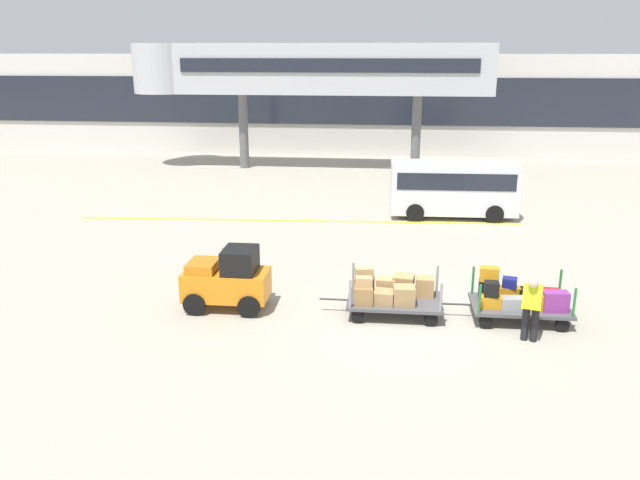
{
  "coord_description": "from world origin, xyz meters",
  "views": [
    {
      "loc": [
        -0.45,
        -14.68,
        6.26
      ],
      "look_at": [
        -2.4,
        2.94,
        1.01
      ],
      "focal_mm": 35.99,
      "sensor_mm": 36.0,
      "label": 1
    }
  ],
  "objects_px": {
    "baggage_tug": "(228,280)",
    "safety_cone_near": "(223,255)",
    "baggage_handler": "(532,306)",
    "baggage_cart_middle": "(518,299)",
    "shuttle_van": "(453,185)",
    "baggage_cart_lead": "(391,293)"
  },
  "relations": [
    {
      "from": "baggage_handler",
      "to": "baggage_cart_middle",
      "type": "bearing_deg",
      "value": 91.34
    },
    {
      "from": "shuttle_van",
      "to": "safety_cone_near",
      "type": "distance_m",
      "value": 10.08
    },
    {
      "from": "shuttle_van",
      "to": "safety_cone_near",
      "type": "bearing_deg",
      "value": -137.87
    },
    {
      "from": "baggage_tug",
      "to": "baggage_cart_middle",
      "type": "xyz_separation_m",
      "value": [
        7.12,
        0.04,
        -0.21
      ]
    },
    {
      "from": "baggage_tug",
      "to": "shuttle_van",
      "type": "relative_size",
      "value": 0.43
    },
    {
      "from": "baggage_tug",
      "to": "safety_cone_near",
      "type": "relative_size",
      "value": 3.83
    },
    {
      "from": "baggage_tug",
      "to": "baggage_cart_middle",
      "type": "distance_m",
      "value": 7.12
    },
    {
      "from": "baggage_handler",
      "to": "shuttle_van",
      "type": "height_order",
      "value": "shuttle_van"
    },
    {
      "from": "safety_cone_near",
      "to": "baggage_cart_middle",
      "type": "bearing_deg",
      "value": -22.46
    },
    {
      "from": "safety_cone_near",
      "to": "baggage_handler",
      "type": "bearing_deg",
      "value": -29.35
    },
    {
      "from": "baggage_handler",
      "to": "shuttle_van",
      "type": "distance_m",
      "value": 11.36
    },
    {
      "from": "baggage_cart_middle",
      "to": "shuttle_van",
      "type": "distance_m",
      "value": 10.15
    },
    {
      "from": "baggage_cart_lead",
      "to": "shuttle_van",
      "type": "relative_size",
      "value": 0.62
    },
    {
      "from": "baggage_cart_lead",
      "to": "shuttle_van",
      "type": "xyz_separation_m",
      "value": [
        2.34,
        10.08,
        0.68
      ]
    },
    {
      "from": "baggage_handler",
      "to": "safety_cone_near",
      "type": "xyz_separation_m",
      "value": [
        -8.17,
        4.6,
        -0.59
      ]
    },
    {
      "from": "baggage_tug",
      "to": "safety_cone_near",
      "type": "distance_m",
      "value": 3.59
    },
    {
      "from": "baggage_cart_lead",
      "to": "shuttle_van",
      "type": "bearing_deg",
      "value": 76.94
    },
    {
      "from": "baggage_cart_middle",
      "to": "baggage_handler",
      "type": "bearing_deg",
      "value": -88.66
    },
    {
      "from": "shuttle_van",
      "to": "baggage_handler",
      "type": "bearing_deg",
      "value": -86.29
    },
    {
      "from": "baggage_cart_middle",
      "to": "baggage_handler",
      "type": "relative_size",
      "value": 1.92
    },
    {
      "from": "baggage_handler",
      "to": "baggage_cart_lead",
      "type": "bearing_deg",
      "value": 157.87
    },
    {
      "from": "baggage_cart_middle",
      "to": "safety_cone_near",
      "type": "bearing_deg",
      "value": 157.54
    }
  ]
}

